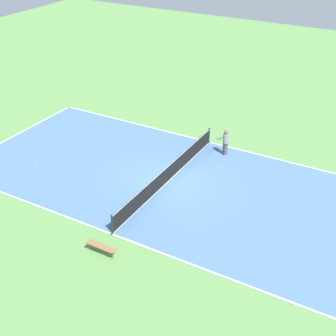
{
  "coord_description": "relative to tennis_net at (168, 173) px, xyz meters",
  "views": [
    {
      "loc": [
        20.09,
        11.36,
        14.58
      ],
      "look_at": [
        0.0,
        0.0,
        0.9
      ],
      "focal_mm": 50.0,
      "sensor_mm": 36.0,
      "label": 1
    }
  ],
  "objects": [
    {
      "name": "ground_plane",
      "position": [
        0.0,
        0.0,
        -0.57
      ],
      "size": [
        80.0,
        80.0,
        0.0
      ],
      "primitive_type": "plane",
      "color": "#60934C"
    },
    {
      "name": "tennis_net",
      "position": [
        0.0,
        0.0,
        0.0
      ],
      "size": [
        11.19,
        0.1,
        1.08
      ],
      "color": "black",
      "rests_on": "court_surface"
    },
    {
      "name": "bench",
      "position": [
        7.02,
        0.41,
        -0.18
      ],
      "size": [
        0.36,
        1.52,
        0.45
      ],
      "rotation": [
        0.0,
        0.0,
        1.57
      ],
      "color": "olive",
      "rests_on": "ground_plane"
    },
    {
      "name": "tennis_ball_midcourt",
      "position": [
        1.69,
        -8.13,
        -0.51
      ],
      "size": [
        0.07,
        0.07,
        0.07
      ],
      "primitive_type": "sphere",
      "color": "#CCE033",
      "rests_on": "court_surface"
    },
    {
      "name": "court_surface",
      "position": [
        0.0,
        0.0,
        -0.56
      ],
      "size": [
        11.39,
        24.39,
        0.02
      ],
      "color": "#4C729E",
      "rests_on": "ground_plane"
    },
    {
      "name": "player_baseline_gray",
      "position": [
        -4.58,
        1.59,
        0.43
      ],
      "size": [
        0.98,
        0.7,
        1.69
      ],
      "rotation": [
        0.0,
        0.0,
        5.84
      ],
      "color": "#4C4C51",
      "rests_on": "court_surface"
    },
    {
      "name": "tennis_ball_right_alley",
      "position": [
        2.34,
        -8.15,
        -0.51
      ],
      "size": [
        0.07,
        0.07,
        0.07
      ],
      "primitive_type": "sphere",
      "color": "#CCE033",
      "rests_on": "court_surface"
    },
    {
      "name": "tennis_ball_left_sideline",
      "position": [
        -2.97,
        2.09,
        -0.51
      ],
      "size": [
        0.07,
        0.07,
        0.07
      ],
      "primitive_type": "sphere",
      "color": "#CCE033",
      "rests_on": "court_surface"
    }
  ]
}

